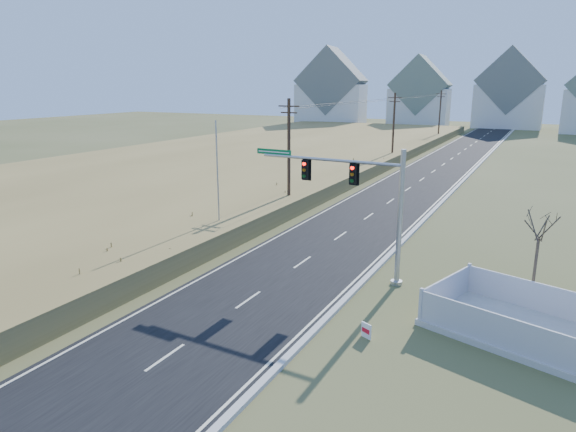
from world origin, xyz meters
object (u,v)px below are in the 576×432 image
Objects in this scene: open_sign at (366,331)px; traffic_signal_mast at (366,199)px; flagpole at (218,193)px; fence_enclosure at (518,326)px; bare_tree at (540,224)px.

traffic_signal_mast is at bearing 136.65° from open_sign.
traffic_signal_mast is 11.20m from flagpole.
bare_tree reaches higher than fence_enclosure.
traffic_signal_mast reaches higher than fence_enclosure.
bare_tree is at bearing -4.36° from flagpole.
flagpole is at bearing -178.65° from fence_enclosure.
bare_tree is at bearing 78.08° from open_sign.
flagpole is at bearing 170.51° from traffic_signal_mast.
open_sign is 16.12m from flagpole.
flagpole is at bearing 175.64° from bare_tree.
traffic_signal_mast is 1.12× the size of flagpole.
fence_enclosure is at bearing 57.76° from open_sign.
bare_tree is (19.04, -1.45, 0.63)m from flagpole.
flagpole reaches higher than fence_enclosure.
flagpole reaches higher than traffic_signal_mast.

